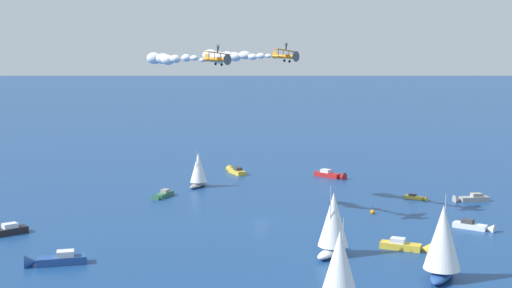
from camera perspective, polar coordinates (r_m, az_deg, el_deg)
ground_plane at (r=152.44m, az=0.39°, el=-6.44°), size 2000.00×2000.00×0.00m
motorboat_near_centre at (r=179.91m, az=17.32°, el=-4.36°), size 5.91×9.12×2.61m
sailboat_far_port at (r=100.47m, az=6.96°, el=-10.40°), size 11.01×6.88×13.71m
motorboat_far_stbd at (r=150.19m, az=-20.47°, el=-6.86°), size 9.68×7.83×2.90m
sailboat_inshore at (r=117.45m, az=15.25°, el=-7.81°), size 11.37×7.05×14.17m
sailboat_offshore at (r=127.58m, az=6.43°, el=-6.54°), size 10.61×6.97×13.18m
motorboat_trailing at (r=177.99m, az=-7.79°, el=-4.22°), size 8.25×2.82×2.35m
motorboat_ahead at (r=178.90m, az=13.21°, el=-4.35°), size 3.53×6.06×1.71m
sailboat_mid_cluster at (r=189.62m, az=-4.81°, el=-2.12°), size 8.58×5.19×10.75m
motorboat_outer_ring_a at (r=127.68m, az=-16.49°, el=-9.23°), size 7.61×10.51×3.06m
motorboat_outer_ring_b at (r=134.18m, az=12.49°, el=-8.29°), size 3.70×9.72×2.75m
motorboat_outer_ring_c at (r=152.74m, az=17.78°, el=-6.53°), size 4.92×8.86×2.50m
motorboat_outer_ring_d at (r=210.72m, az=-1.74°, el=-2.23°), size 8.96×8.29×2.82m
motorboat_outer_ring_e at (r=204.66m, az=6.29°, el=-2.57°), size 6.61×10.25×2.93m
marker_buoy at (r=161.52m, az=9.66°, el=-5.59°), size 1.10×1.10×2.10m
biplane_lead at (r=153.57m, az=2.47°, el=7.33°), size 7.16×7.07×3.63m
wingwalker_lead at (r=153.73m, az=2.53°, el=8.14°), size 0.87×0.49×1.78m
smoke_trail_lead at (r=165.93m, az=-2.62°, el=7.28°), size 11.62×20.68×3.70m
biplane_wingman at (r=145.61m, az=-3.24°, el=7.08°), size 7.16×7.07×3.63m
wingwalker_wingman at (r=145.74m, az=-3.18°, el=7.94°), size 0.87×0.49×1.78m
smoke_trail_wingman at (r=157.89m, az=-7.51°, el=7.04°), size 10.00×17.77×3.08m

